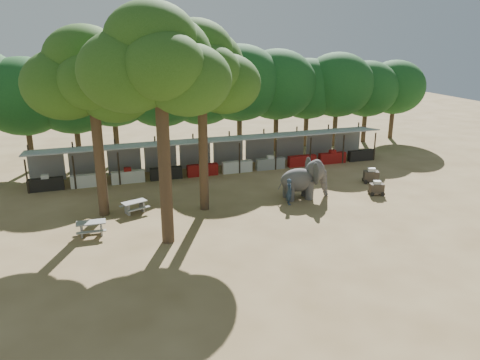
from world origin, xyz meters
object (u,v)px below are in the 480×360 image
object	(u,v)px
cart_back	(371,176)
yard_tree_back	(198,69)
picnic_table_far	(134,205)
picnic_table_near	(91,226)
yard_tree_center	(156,62)
elephant	(304,179)
yard_tree_left	(89,77)
handler	(289,192)
cart_front	(377,188)

from	to	relation	value
cart_back	yard_tree_back	bearing A→B (deg)	-153.41
picnic_table_far	picnic_table_near	bearing A→B (deg)	-155.46
yard_tree_center	elephant	bearing A→B (deg)	20.77
yard_tree_left	handler	size ratio (longest dim) A/B	6.46
yard_tree_center	cart_front	size ratio (longest dim) A/B	10.48
elephant	yard_tree_center	bearing A→B (deg)	-153.00
yard_tree_back	yard_tree_left	bearing A→B (deg)	170.54
handler	picnic_table_far	size ratio (longest dim) A/B	0.94
yard_tree_left	cart_back	bearing A→B (deg)	0.25
picnic_table_near	yard_tree_left	bearing A→B (deg)	79.53
picnic_table_far	cart_front	size ratio (longest dim) A/B	1.59
picnic_table_near	cart_back	bearing A→B (deg)	11.09
yard_tree_back	handler	bearing A→B (deg)	-11.26
elephant	picnic_table_far	distance (m)	11.07
yard_tree_back	yard_tree_center	bearing A→B (deg)	-126.86
picnic_table_far	cart_front	world-z (taller)	cart_front
yard_tree_left	picnic_table_far	bearing A→B (deg)	-13.39
elephant	cart_front	world-z (taller)	elephant
yard_tree_back	cart_front	bearing A→B (deg)	-6.26
yard_tree_left	handler	world-z (taller)	yard_tree_left
yard_tree_center	cart_front	xyz separation A→B (m)	(14.86, 2.70, -8.72)
picnic_table_far	cart_back	world-z (taller)	cart_back
yard_tree_center	picnic_table_far	bearing A→B (deg)	103.39
elephant	picnic_table_near	xyz separation A→B (m)	(-13.61, -1.82, -0.79)
cart_front	cart_back	size ratio (longest dim) A/B	0.86
picnic_table_far	elephant	bearing A→B (deg)	-24.55
elephant	yard_tree_back	bearing A→B (deg)	-175.70
cart_front	picnic_table_far	bearing A→B (deg)	-171.12
yard_tree_back	cart_back	size ratio (longest dim) A/B	8.46
picnic_table_far	yard_tree_back	bearing A→B (deg)	-28.09
yard_tree_left	handler	distance (m)	13.79
cart_front	cart_back	xyz separation A→B (m)	(1.13, 2.38, 0.07)
cart_back	yard_tree_left	bearing A→B (deg)	-157.92
yard_tree_center	handler	distance (m)	12.26
cart_front	handler	bearing A→B (deg)	-166.40
yard_tree_left	yard_tree_back	distance (m)	6.09
yard_tree_center	picnic_table_near	bearing A→B (deg)	152.15
yard_tree_center	yard_tree_back	world-z (taller)	yard_tree_center
yard_tree_left	handler	xyz separation A→B (m)	(11.48, -2.09, -7.35)
cart_back	handler	bearing A→B (deg)	-142.03
yard_tree_center	picnic_table_near	distance (m)	9.65
picnic_table_near	elephant	bearing A→B (deg)	9.65
picnic_table_near	cart_front	world-z (taller)	cart_front
picnic_table_near	yard_tree_back	bearing A→B (deg)	19.15
elephant	cart_back	size ratio (longest dim) A/B	2.54
picnic_table_far	handler	bearing A→B (deg)	-30.21
elephant	picnic_table_far	size ratio (longest dim) A/B	1.88
yard_tree_center	cart_front	bearing A→B (deg)	10.29
yard_tree_back	elephant	xyz separation A→B (m)	(6.93, -0.23, -7.25)
yard_tree_left	handler	bearing A→B (deg)	-10.32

